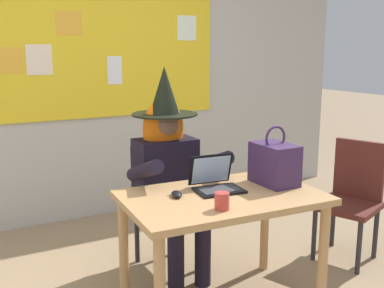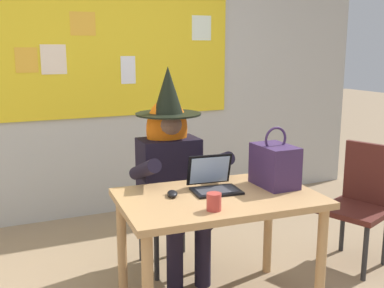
{
  "view_description": "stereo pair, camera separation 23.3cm",
  "coord_description": "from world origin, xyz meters",
  "px_view_note": "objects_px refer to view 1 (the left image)",
  "views": [
    {
      "loc": [
        -1.25,
        -2.19,
        1.58
      ],
      "look_at": [
        0.13,
        0.35,
        0.98
      ],
      "focal_mm": 43.17,
      "sensor_mm": 36.0,
      "label": 1
    },
    {
      "loc": [
        -1.04,
        -2.29,
        1.58
      ],
      "look_at": [
        0.13,
        0.35,
        0.98
      ],
      "focal_mm": 43.17,
      "sensor_mm": 36.0,
      "label": 2
    }
  ],
  "objects_px": {
    "desk_main": "(222,211)",
    "laptop": "(216,182)",
    "person_costumed": "(169,164)",
    "computer_mouse": "(177,194)",
    "chair_at_desk": "(162,199)",
    "handbag": "(274,163)",
    "chair_extra_corner": "(352,194)",
    "coffee_mug": "(222,201)"
  },
  "relations": [
    {
      "from": "desk_main",
      "to": "laptop",
      "type": "relative_size",
      "value": 3.93
    },
    {
      "from": "person_costumed",
      "to": "coffee_mug",
      "type": "relative_size",
      "value": 15.37
    },
    {
      "from": "chair_at_desk",
      "to": "coffee_mug",
      "type": "bearing_deg",
      "value": -5.24
    },
    {
      "from": "chair_at_desk",
      "to": "laptop",
      "type": "height_order",
      "value": "laptop"
    },
    {
      "from": "desk_main",
      "to": "person_costumed",
      "type": "height_order",
      "value": "person_costumed"
    },
    {
      "from": "desk_main",
      "to": "person_costumed",
      "type": "xyz_separation_m",
      "value": [
        -0.06,
        0.61,
        0.16
      ]
    },
    {
      "from": "desk_main",
      "to": "laptop",
      "type": "distance_m",
      "value": 0.18
    },
    {
      "from": "chair_extra_corner",
      "to": "computer_mouse",
      "type": "bearing_deg",
      "value": -19.27
    },
    {
      "from": "chair_at_desk",
      "to": "computer_mouse",
      "type": "xyz_separation_m",
      "value": [
        -0.2,
        -0.64,
        0.25
      ]
    },
    {
      "from": "person_costumed",
      "to": "coffee_mug",
      "type": "xyz_separation_m",
      "value": [
        -0.08,
        -0.83,
        -0.01
      ]
    },
    {
      "from": "computer_mouse",
      "to": "chair_at_desk",
      "type": "bearing_deg",
      "value": 88.25
    },
    {
      "from": "desk_main",
      "to": "coffee_mug",
      "type": "relative_size",
      "value": 12.71
    },
    {
      "from": "laptop",
      "to": "desk_main",
      "type": "bearing_deg",
      "value": -94.08
    },
    {
      "from": "coffee_mug",
      "to": "person_costumed",
      "type": "bearing_deg",
      "value": 84.32
    },
    {
      "from": "computer_mouse",
      "to": "chair_extra_corner",
      "type": "height_order",
      "value": "chair_extra_corner"
    },
    {
      "from": "desk_main",
      "to": "chair_extra_corner",
      "type": "distance_m",
      "value": 1.27
    },
    {
      "from": "coffee_mug",
      "to": "desk_main",
      "type": "bearing_deg",
      "value": 57.23
    },
    {
      "from": "person_costumed",
      "to": "computer_mouse",
      "type": "height_order",
      "value": "person_costumed"
    },
    {
      "from": "desk_main",
      "to": "chair_extra_corner",
      "type": "xyz_separation_m",
      "value": [
        1.25,
        0.14,
        -0.13
      ]
    },
    {
      "from": "laptop",
      "to": "coffee_mug",
      "type": "relative_size",
      "value": 3.23
    },
    {
      "from": "chair_extra_corner",
      "to": "desk_main",
      "type": "bearing_deg",
      "value": -14.88
    },
    {
      "from": "person_costumed",
      "to": "handbag",
      "type": "distance_m",
      "value": 0.75
    },
    {
      "from": "person_costumed",
      "to": "computer_mouse",
      "type": "xyz_separation_m",
      "value": [
        -0.2,
        -0.52,
        -0.04
      ]
    },
    {
      "from": "coffee_mug",
      "to": "laptop",
      "type": "bearing_deg",
      "value": 63.76
    },
    {
      "from": "desk_main",
      "to": "computer_mouse",
      "type": "height_order",
      "value": "computer_mouse"
    },
    {
      "from": "desk_main",
      "to": "computer_mouse",
      "type": "relative_size",
      "value": 11.61
    },
    {
      "from": "person_costumed",
      "to": "chair_at_desk",
      "type": "bearing_deg",
      "value": -179.23
    },
    {
      "from": "desk_main",
      "to": "person_costumed",
      "type": "distance_m",
      "value": 0.63
    },
    {
      "from": "chair_at_desk",
      "to": "person_costumed",
      "type": "xyz_separation_m",
      "value": [
        -0.0,
        -0.12,
        0.29
      ]
    },
    {
      "from": "desk_main",
      "to": "chair_extra_corner",
      "type": "relative_size",
      "value": 1.35
    },
    {
      "from": "handbag",
      "to": "desk_main",
      "type": "bearing_deg",
      "value": -175.76
    },
    {
      "from": "desk_main",
      "to": "laptop",
      "type": "xyz_separation_m",
      "value": [
        0.02,
        0.1,
        0.15
      ]
    },
    {
      "from": "chair_extra_corner",
      "to": "laptop",
      "type": "bearing_deg",
      "value": -19.57
    },
    {
      "from": "chair_extra_corner",
      "to": "handbag",
      "type": "bearing_deg",
      "value": -13.8
    },
    {
      "from": "handbag",
      "to": "coffee_mug",
      "type": "height_order",
      "value": "handbag"
    },
    {
      "from": "chair_at_desk",
      "to": "person_costumed",
      "type": "bearing_deg",
      "value": -0.68
    },
    {
      "from": "chair_at_desk",
      "to": "handbag",
      "type": "relative_size",
      "value": 2.34
    },
    {
      "from": "laptop",
      "to": "chair_extra_corner",
      "type": "relative_size",
      "value": 0.34
    },
    {
      "from": "desk_main",
      "to": "chair_at_desk",
      "type": "relative_size",
      "value": 1.36
    },
    {
      "from": "laptop",
      "to": "coffee_mug",
      "type": "distance_m",
      "value": 0.36
    },
    {
      "from": "person_costumed",
      "to": "computer_mouse",
      "type": "distance_m",
      "value": 0.56
    },
    {
      "from": "chair_at_desk",
      "to": "computer_mouse",
      "type": "distance_m",
      "value": 0.72
    }
  ]
}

